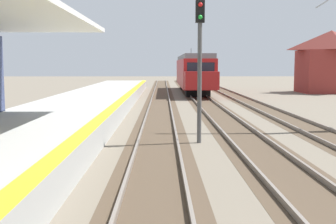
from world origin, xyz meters
TOP-DOWN VIEW (x-y plane):
  - station_platform at (-2.50, 16.00)m, footprint 5.00×80.00m
  - track_pair_nearest_platform at (1.90, 20.00)m, footprint 2.34×120.00m
  - track_pair_middle at (5.30, 20.00)m, footprint 2.34×120.00m
  - track_pair_far_side at (8.70, 20.00)m, footprint 2.34×120.00m
  - approaching_train at (5.30, 46.18)m, footprint 2.93×19.60m
  - rail_signal_post at (3.43, 16.91)m, footprint 0.32×0.34m
  - distant_trackside_house at (19.41, 45.59)m, footprint 6.60×5.28m

SIDE VIEW (x-z plane):
  - track_pair_nearest_platform at x=1.90m, z-range -0.03..0.13m
  - track_pair_middle at x=5.30m, z-range -0.03..0.13m
  - track_pair_far_side at x=8.70m, z-range -0.03..0.13m
  - station_platform at x=-2.50m, z-range 0.00..0.90m
  - approaching_train at x=5.30m, z-range -0.20..4.56m
  - rail_signal_post at x=3.43m, z-range 0.59..5.79m
  - distant_trackside_house at x=19.41m, z-range 0.14..6.54m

